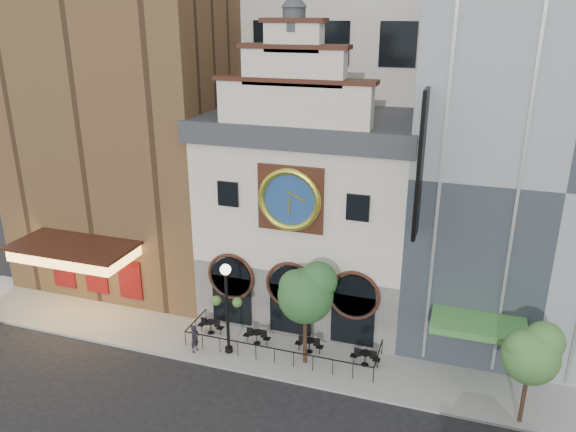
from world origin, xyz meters
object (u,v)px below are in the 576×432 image
(bistro_0, at_px, (211,326))
(bistro_2, at_px, (309,345))
(pedestrian, at_px, (195,338))
(bistro_3, at_px, (365,357))
(tree_left, at_px, (307,291))
(lamppost, at_px, (227,299))
(tree_right, at_px, (532,352))
(bistro_1, at_px, (257,337))

(bistro_0, relative_size, bistro_2, 1.00)
(bistro_2, bearing_deg, pedestrian, -162.31)
(bistro_3, distance_m, tree_left, 4.90)
(bistro_0, xyz_separation_m, bistro_2, (5.99, -0.05, 0.00))
(lamppost, bearing_deg, pedestrian, -171.87)
(bistro_0, distance_m, tree_right, 17.23)
(pedestrian, xyz_separation_m, tree_right, (16.77, -0.31, 2.88))
(bistro_0, relative_size, lamppost, 0.30)
(bistro_1, height_order, bistro_2, same)
(bistro_3, distance_m, lamppost, 7.97)
(pedestrian, distance_m, tree_left, 7.05)
(tree_right, bearing_deg, bistro_2, 168.34)
(pedestrian, bearing_deg, bistro_0, 9.55)
(bistro_2, relative_size, tree_left, 0.27)
(tree_left, bearing_deg, bistro_0, 170.83)
(bistro_3, relative_size, tree_right, 0.31)
(bistro_0, xyz_separation_m, tree_right, (16.77, -2.27, 3.23))
(bistro_0, xyz_separation_m, bistro_3, (9.14, -0.27, 0.00))
(tree_left, bearing_deg, bistro_3, 13.18)
(bistro_0, relative_size, tree_right, 0.31)
(bistro_1, bearing_deg, tree_right, -8.56)
(bistro_3, bearing_deg, tree_right, -14.72)
(lamppost, relative_size, tree_right, 1.05)
(bistro_3, bearing_deg, tree_left, -166.82)
(bistro_1, height_order, lamppost, lamppost)
(bistro_3, relative_size, pedestrian, 0.98)
(bistro_0, distance_m, bistro_1, 2.96)
(pedestrian, relative_size, tree_left, 0.28)
(bistro_3, height_order, tree_right, tree_right)
(bistro_2, distance_m, tree_left, 3.88)
(bistro_2, xyz_separation_m, tree_left, (0.09, -0.94, 3.77))
(lamppost, bearing_deg, bistro_0, 132.85)
(bistro_2, bearing_deg, bistro_0, 179.56)
(bistro_0, bearing_deg, bistro_1, -3.69)
(bistro_1, xyz_separation_m, tree_left, (3.13, -0.79, 3.77))
(lamppost, xyz_separation_m, tree_right, (14.99, -0.84, 0.41))
(lamppost, height_order, tree_left, tree_left)
(bistro_1, distance_m, lamppost, 3.29)
(bistro_3, relative_size, lamppost, 0.30)
(bistro_0, height_order, pedestrian, pedestrian)
(bistro_2, bearing_deg, bistro_3, -3.99)
(bistro_2, relative_size, lamppost, 0.30)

